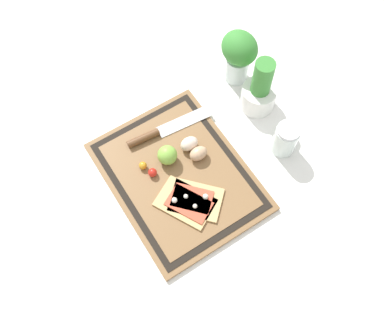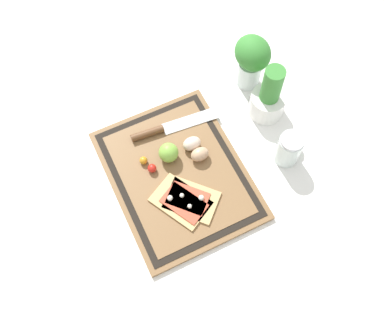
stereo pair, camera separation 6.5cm
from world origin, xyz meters
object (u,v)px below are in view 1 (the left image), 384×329
(pizza_slice_near, at_px, (186,203))
(sauce_jar, at_px, (285,140))
(egg_pink, at_px, (189,144))
(egg_brown, at_px, (198,154))
(lime, at_px, (166,156))
(knife, at_px, (156,133))
(cherry_tomato_red, at_px, (153,172))
(herb_glass, at_px, (239,54))
(cherry_tomato_yellow, at_px, (143,166))
(herb_pot, at_px, (259,91))
(pizza_slice_far, at_px, (195,200))

(pizza_slice_near, xyz_separation_m, sauce_jar, (0.00, 0.34, 0.03))
(egg_pink, xyz_separation_m, sauce_jar, (0.15, 0.24, 0.01))
(egg_brown, relative_size, lime, 0.95)
(egg_brown, distance_m, egg_pink, 0.04)
(knife, height_order, cherry_tomato_red, cherry_tomato_red)
(egg_brown, height_order, egg_pink, same)
(lime, xyz_separation_m, cherry_tomato_red, (0.02, -0.06, -0.02))
(knife, bearing_deg, herb_glass, 99.36)
(lime, distance_m, cherry_tomato_yellow, 0.07)
(lime, relative_size, herb_pot, 0.29)
(sauce_jar, xyz_separation_m, herb_glass, (-0.29, 0.03, 0.06))
(knife, relative_size, sauce_jar, 2.48)
(pizza_slice_far, height_order, egg_brown, egg_brown)
(knife, height_order, egg_brown, egg_brown)
(pizza_slice_near, bearing_deg, pizza_slice_far, 77.08)
(lime, bearing_deg, pizza_slice_near, -9.61)
(cherry_tomato_yellow, bearing_deg, egg_brown, 69.51)
(knife, bearing_deg, herb_pot, 78.17)
(pizza_slice_far, bearing_deg, pizza_slice_near, -102.92)
(herb_glass, bearing_deg, cherry_tomato_red, -68.17)
(knife, distance_m, herb_glass, 0.35)
(pizza_slice_far, bearing_deg, egg_pink, 152.92)
(knife, bearing_deg, sauce_jar, 51.59)
(egg_pink, height_order, herb_pot, herb_pot)
(cherry_tomato_yellow, relative_size, herb_pot, 0.12)
(cherry_tomato_red, xyz_separation_m, cherry_tomato_yellow, (-0.03, -0.01, -0.00))
(pizza_slice_near, bearing_deg, egg_brown, 133.69)
(pizza_slice_near, relative_size, lime, 3.21)
(egg_brown, height_order, sauce_jar, sauce_jar)
(egg_brown, xyz_separation_m, herb_pot, (-0.06, 0.26, 0.03))
(egg_brown, xyz_separation_m, lime, (-0.04, -0.08, 0.01))
(egg_brown, distance_m, sauce_jar, 0.25)
(knife, distance_m, egg_brown, 0.15)
(lime, bearing_deg, herb_glass, 112.60)
(egg_pink, xyz_separation_m, cherry_tomato_yellow, (-0.02, -0.15, -0.01))
(knife, height_order, lime, lime)
(cherry_tomato_red, distance_m, sauce_jar, 0.39)
(herb_pot, bearing_deg, cherry_tomato_red, -84.26)
(pizza_slice_far, distance_m, sauce_jar, 0.32)
(pizza_slice_far, height_order, egg_pink, egg_pink)
(lime, bearing_deg, egg_brown, 64.56)
(pizza_slice_far, distance_m, cherry_tomato_yellow, 0.18)
(herb_glass, bearing_deg, lime, -67.40)
(egg_brown, bearing_deg, lime, -115.44)
(sauce_jar, bearing_deg, cherry_tomato_red, -108.83)
(herb_pot, bearing_deg, pizza_slice_near, -65.63)
(egg_brown, height_order, lime, lime)
(pizza_slice_far, xyz_separation_m, knife, (-0.24, 0.02, 0.00))
(pizza_slice_far, relative_size, herb_glass, 0.92)
(egg_brown, xyz_separation_m, cherry_tomato_yellow, (-0.06, -0.15, -0.01))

